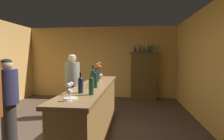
# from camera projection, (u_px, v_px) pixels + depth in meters

# --- Properties ---
(floor) EXTENTS (8.82, 8.82, 0.00)m
(floor) POSITION_uv_depth(u_px,v_px,m) (72.00, 134.00, 3.60)
(floor) COLOR #4D3C32
(floor) RESTS_ON ground
(wall_back) EXTENTS (5.61, 0.12, 2.63)m
(wall_back) POSITION_uv_depth(u_px,v_px,m) (101.00, 62.00, 6.92)
(wall_back) COLOR #D9A754
(wall_back) RESTS_ON ground
(bar_counter) EXTENTS (0.56, 2.92, 1.02)m
(bar_counter) POSITION_uv_depth(u_px,v_px,m) (93.00, 112.00, 3.33)
(bar_counter) COLOR #A2753D
(bar_counter) RESTS_ON ground
(display_cabinet) EXTENTS (0.98, 0.40, 1.68)m
(display_cabinet) POSITION_uv_depth(u_px,v_px,m) (144.00, 75.00, 6.49)
(display_cabinet) COLOR brown
(display_cabinet) RESTS_ON ground
(wine_bottle_syrah) EXTENTS (0.07, 0.07, 0.30)m
(wine_bottle_syrah) POSITION_uv_depth(u_px,v_px,m) (91.00, 85.00, 2.44)
(wine_bottle_syrah) COLOR #215132
(wine_bottle_syrah) RESTS_ON bar_counter
(wine_bottle_rose) EXTENTS (0.07, 0.07, 0.35)m
(wine_bottle_rose) POSITION_uv_depth(u_px,v_px,m) (93.00, 76.00, 3.30)
(wine_bottle_rose) COLOR #173222
(wine_bottle_rose) RESTS_ON bar_counter
(wine_bottle_pinot) EXTENTS (0.07, 0.07, 0.31)m
(wine_bottle_pinot) POSITION_uv_depth(u_px,v_px,m) (92.00, 74.00, 4.09)
(wine_bottle_pinot) COLOR #2F462F
(wine_bottle_pinot) RESTS_ON bar_counter
(wine_bottle_malbec) EXTENTS (0.07, 0.07, 0.29)m
(wine_bottle_malbec) POSITION_uv_depth(u_px,v_px,m) (81.00, 84.00, 2.57)
(wine_bottle_malbec) COLOR #1C223A
(wine_bottle_malbec) RESTS_ON bar_counter
(wine_bottle_merlot) EXTENTS (0.06, 0.06, 0.33)m
(wine_bottle_merlot) POSITION_uv_depth(u_px,v_px,m) (96.00, 79.00, 2.99)
(wine_bottle_merlot) COLOR #264533
(wine_bottle_merlot) RESTS_ON bar_counter
(wine_bottle_chardonnay) EXTENTS (0.07, 0.07, 0.30)m
(wine_bottle_chardonnay) POSITION_uv_depth(u_px,v_px,m) (97.00, 76.00, 3.69)
(wine_bottle_chardonnay) COLOR #192A3C
(wine_bottle_chardonnay) RESTS_ON bar_counter
(wine_glass_front) EXTENTS (0.07, 0.07, 0.14)m
(wine_glass_front) POSITION_uv_depth(u_px,v_px,m) (101.00, 76.00, 3.97)
(wine_glass_front) COLOR white
(wine_glass_front) RESTS_ON bar_counter
(wine_glass_mid) EXTENTS (0.07, 0.07, 0.15)m
(wine_glass_mid) POSITION_uv_depth(u_px,v_px,m) (71.00, 84.00, 2.67)
(wine_glass_mid) COLOR white
(wine_glass_mid) RESTS_ON bar_counter
(wine_glass_rear) EXTENTS (0.07, 0.07, 0.15)m
(wine_glass_rear) POSITION_uv_depth(u_px,v_px,m) (69.00, 92.00, 2.10)
(wine_glass_rear) COLOR white
(wine_glass_rear) RESTS_ON bar_counter
(wine_glass_spare) EXTENTS (0.07, 0.07, 0.16)m
(wine_glass_spare) POSITION_uv_depth(u_px,v_px,m) (69.00, 86.00, 2.46)
(wine_glass_spare) COLOR white
(wine_glass_spare) RESTS_ON bar_counter
(flower_arrangement) EXTENTS (0.14, 0.14, 0.39)m
(flower_arrangement) POSITION_uv_depth(u_px,v_px,m) (99.00, 71.00, 4.13)
(flower_arrangement) COLOR #453D1C
(flower_arrangement) RESTS_ON bar_counter
(cheese_plate) EXTENTS (0.17, 0.17, 0.01)m
(cheese_plate) POSITION_uv_depth(u_px,v_px,m) (71.00, 98.00, 2.22)
(cheese_plate) COLOR white
(cheese_plate) RESTS_ON bar_counter
(display_bottle_left) EXTENTS (0.07, 0.07, 0.30)m
(display_bottle_left) POSITION_uv_depth(u_px,v_px,m) (135.00, 49.00, 6.45)
(display_bottle_left) COLOR #182339
(display_bottle_left) RESTS_ON display_cabinet
(display_bottle_midleft) EXTENTS (0.06, 0.06, 0.35)m
(display_bottle_midleft) POSITION_uv_depth(u_px,v_px,m) (140.00, 48.00, 6.43)
(display_bottle_midleft) COLOR #422A16
(display_bottle_midleft) RESTS_ON display_cabinet
(display_bottle_center) EXTENTS (0.06, 0.06, 0.29)m
(display_bottle_center) POSITION_uv_depth(u_px,v_px,m) (144.00, 49.00, 6.42)
(display_bottle_center) COLOR #244532
(display_bottle_center) RESTS_ON display_cabinet
(display_bottle_midright) EXTENTS (0.08, 0.08, 0.31)m
(display_bottle_midright) POSITION_uv_depth(u_px,v_px,m) (149.00, 49.00, 6.40)
(display_bottle_midright) COLOR #22452C
(display_bottle_midright) RESTS_ON display_cabinet
(display_bottle_right) EXTENTS (0.08, 0.08, 0.33)m
(display_bottle_right) POSITION_uv_depth(u_px,v_px,m) (152.00, 48.00, 6.38)
(display_bottle_right) COLOR #1C381E
(display_bottle_right) RESTS_ON display_cabinet
(patron_redhead) EXTENTS (0.32, 0.32, 1.50)m
(patron_redhead) POSITION_uv_depth(u_px,v_px,m) (8.00, 101.00, 2.92)
(patron_redhead) COLOR #35302E
(patron_redhead) RESTS_ON ground
(patron_in_navy) EXTENTS (0.37, 0.37, 1.59)m
(patron_in_navy) POSITION_uv_depth(u_px,v_px,m) (73.00, 83.00, 4.64)
(patron_in_navy) COLOR navy
(patron_in_navy) RESTS_ON ground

